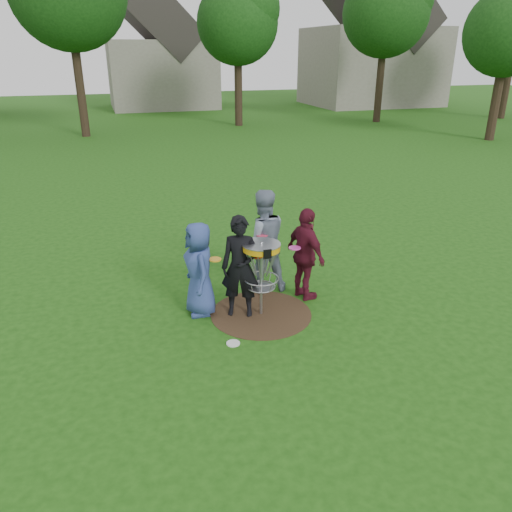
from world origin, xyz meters
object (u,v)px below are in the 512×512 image
object	(u,v)px
player_blue	(199,269)
player_black	(240,267)
player_maroon	(306,255)
disc_golf_basket	(261,261)
player_grey	(262,241)

from	to	relation	value
player_blue	player_black	world-z (taller)	player_black
player_maroon	disc_golf_basket	distance (m)	1.06
player_black	player_maroon	world-z (taller)	player_black
player_blue	player_grey	bearing A→B (deg)	110.59
player_grey	player_maroon	world-z (taller)	player_grey
player_black	player_grey	world-z (taller)	player_grey
player_black	disc_golf_basket	distance (m)	0.37
disc_golf_basket	player_blue	bearing A→B (deg)	158.75
player_grey	player_blue	bearing A→B (deg)	26.37
player_blue	disc_golf_basket	world-z (taller)	player_blue
player_black	player_grey	size ratio (longest dim) A/B	0.91
player_maroon	player_black	bearing A→B (deg)	86.85
player_blue	player_maroon	size ratio (longest dim) A/B	0.96
player_blue	disc_golf_basket	bearing A→B (deg)	66.32
player_blue	player_black	xyz separation A→B (m)	(0.66, -0.27, 0.07)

